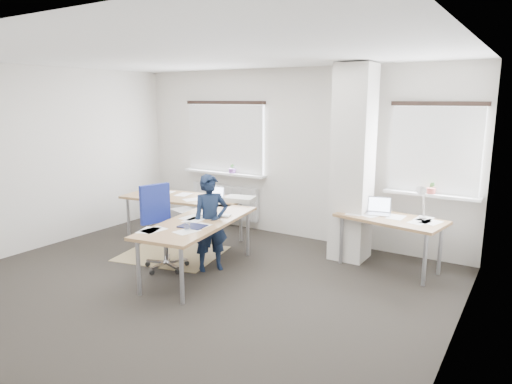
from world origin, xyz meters
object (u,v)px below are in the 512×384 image
Objects in this scene: desk_main at (194,210)px; desk_side at (391,221)px; task_chair at (164,246)px; person at (211,223)px.

desk_side reaches higher than desk_main.
task_chair is 0.87× the size of person.
desk_side is 1.31× the size of task_chair.
desk_main is 0.74m from task_chair.
desk_side is at bearing 11.58° from desk_main.
desk_main is 2.81m from desk_side.
task_chair reaches higher than desk_main.
desk_main is 2.41× the size of task_chair.
desk_main is at bearing 107.05° from task_chair.
desk_side is at bearing 48.80° from task_chair.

